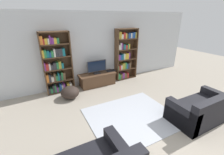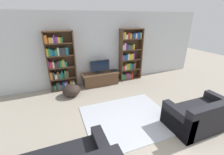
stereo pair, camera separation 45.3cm
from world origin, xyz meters
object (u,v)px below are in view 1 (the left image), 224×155
(bookshelf_right, at_px, (125,55))
(television, at_px, (97,67))
(bookshelf_left, at_px, (56,65))
(beanbag_ottoman, at_px, (70,92))
(tv_stand, at_px, (97,79))
(couch_right_sofa, at_px, (201,110))
(laptop, at_px, (111,71))

(bookshelf_right, relative_size, television, 2.75)
(bookshelf_left, xyz_separation_m, beanbag_ottoman, (0.21, -0.65, -0.76))
(tv_stand, distance_m, couch_right_sofa, 3.43)
(tv_stand, bearing_deg, couch_right_sofa, -64.48)
(tv_stand, relative_size, television, 1.86)
(bookshelf_left, height_order, bookshelf_right, same)
(tv_stand, bearing_deg, bookshelf_left, 174.11)
(beanbag_ottoman, bearing_deg, laptop, 17.41)
(bookshelf_left, distance_m, television, 1.39)
(beanbag_ottoman, bearing_deg, couch_right_sofa, -44.63)
(bookshelf_left, relative_size, couch_right_sofa, 1.30)
(bookshelf_right, xyz_separation_m, couch_right_sofa, (0.22, -3.24, -0.73))
(laptop, bearing_deg, tv_stand, -176.79)
(bookshelf_left, bearing_deg, couch_right_sofa, -48.76)
(tv_stand, height_order, television, television)
(television, distance_m, laptop, 0.63)
(couch_right_sofa, relative_size, beanbag_ottoman, 2.70)
(bookshelf_left, distance_m, couch_right_sofa, 4.36)
(television, height_order, laptop, television)
(tv_stand, xyz_separation_m, beanbag_ottoman, (-1.15, -0.51, -0.04))
(television, bearing_deg, beanbag_ottoman, -155.45)
(couch_right_sofa, distance_m, beanbag_ottoman, 3.69)
(bookshelf_right, relative_size, laptop, 5.86)
(couch_right_sofa, bearing_deg, beanbag_ottoman, 135.37)
(beanbag_ottoman, bearing_deg, bookshelf_right, 15.09)
(television, height_order, couch_right_sofa, television)
(bookshelf_right, bearing_deg, beanbag_ottoman, -164.91)
(bookshelf_right, distance_m, beanbag_ottoman, 2.62)
(bookshelf_right, relative_size, couch_right_sofa, 1.30)
(tv_stand, bearing_deg, bookshelf_right, 6.41)
(tv_stand, bearing_deg, beanbag_ottoman, -156.11)
(television, distance_m, beanbag_ottoman, 1.37)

